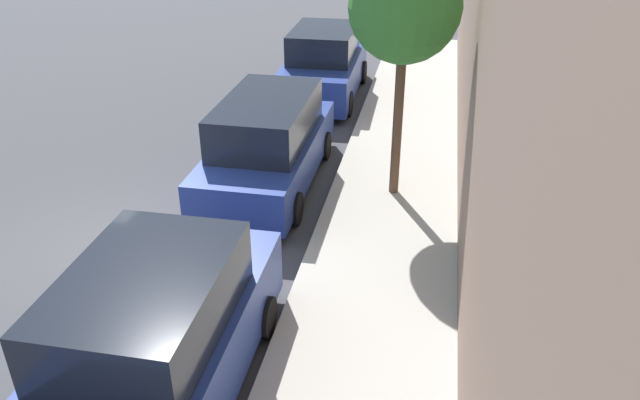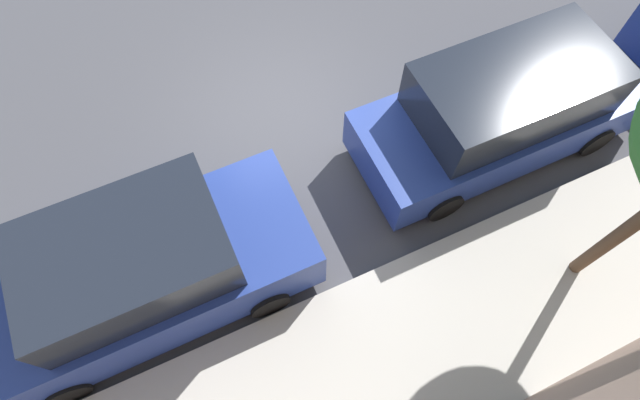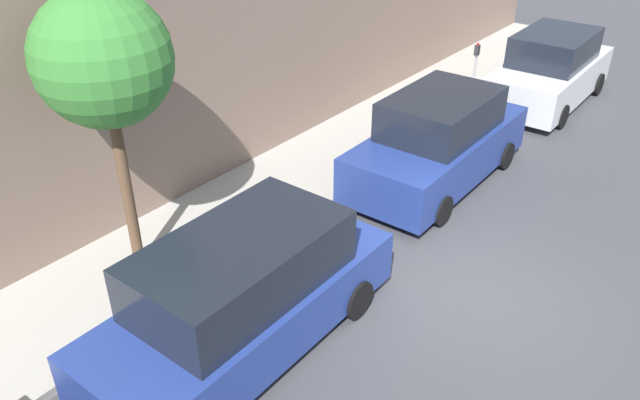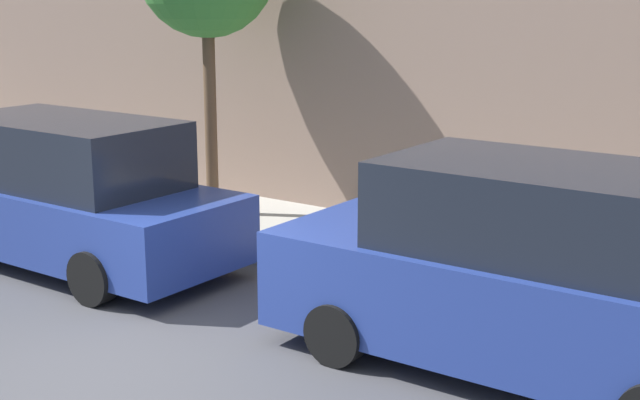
{
  "view_description": "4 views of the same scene",
  "coord_description": "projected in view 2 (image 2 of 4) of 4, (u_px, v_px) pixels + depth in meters",
  "views": [
    {
      "loc": [
        5.45,
        -8.29,
        5.97
      ],
      "look_at": [
        3.69,
        0.81,
        1.0
      ],
      "focal_mm": 35.0,
      "sensor_mm": 36.0,
      "label": 1
    },
    {
      "loc": [
        5.45,
        -1.67,
        7.59
      ],
      "look_at": [
        2.43,
        -0.29,
        1.0
      ],
      "focal_mm": 28.0,
      "sensor_mm": 36.0,
      "label": 2
    },
    {
      "loc": [
        -2.96,
        7.94,
        6.58
      ],
      "look_at": [
        2.83,
        0.51,
        1.0
      ],
      "focal_mm": 35.0,
      "sensor_mm": 36.0,
      "label": 3
    },
    {
      "loc": [
        -5.06,
        -6.03,
        3.48
      ],
      "look_at": [
        3.5,
        0.1,
        1.0
      ],
      "focal_mm": 50.0,
      "sensor_mm": 36.0,
      "label": 4
    }
  ],
  "objects": [
    {
      "name": "ground_plane",
      "position": [
        280.0,
        113.0,
        9.32
      ],
      "size": [
        60.0,
        60.0,
        0.0
      ],
      "primitive_type": "plane",
      "color": "#424247"
    },
    {
      "name": "parked_minivan_third",
      "position": [
        503.0,
        110.0,
        8.22
      ],
      "size": [
        2.02,
        4.91,
        1.9
      ],
      "color": "navy",
      "rests_on": "ground_plane"
    },
    {
      "name": "sidewalk",
      "position": [
        405.0,
        351.0,
        7.3
      ],
      "size": [
        2.55,
        32.0,
        0.15
      ],
      "color": "#B2ADA3",
      "rests_on": "ground_plane"
    },
    {
      "name": "parked_suv_second",
      "position": [
        141.0,
        273.0,
        6.94
      ],
      "size": [
        2.08,
        4.81,
        1.98
      ],
      "color": "navy",
      "rests_on": "ground_plane"
    }
  ]
}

